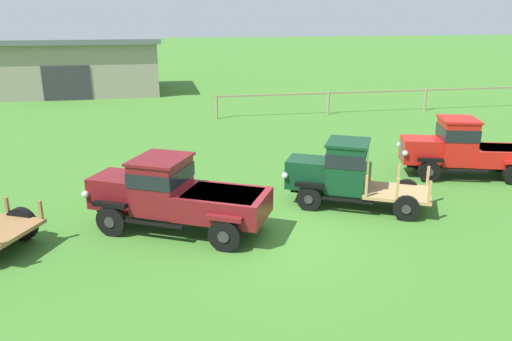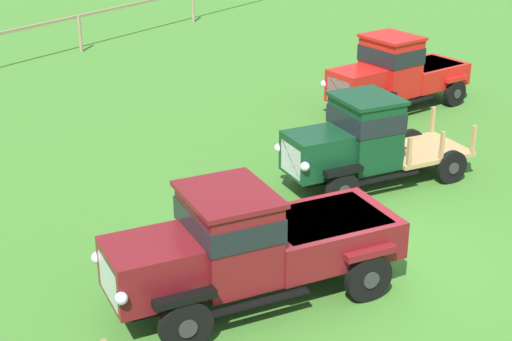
# 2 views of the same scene
# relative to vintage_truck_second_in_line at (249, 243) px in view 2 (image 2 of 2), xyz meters

# --- Properties ---
(ground_plane) EXTENTS (240.00, 240.00, 0.00)m
(ground_plane) POSITION_rel_vintage_truck_second_in_line_xyz_m (2.38, -0.93, -1.08)
(ground_plane) COLOR #3D7528
(paddock_fence) EXTENTS (19.91, 0.37, 1.37)m
(paddock_fence) POSITION_rel_vintage_truck_second_in_line_xyz_m (12.91, 15.38, -0.02)
(paddock_fence) COLOR #997F60
(paddock_fence) RESTS_ON ground
(vintage_truck_second_in_line) EXTENTS (5.23, 3.77, 2.07)m
(vintage_truck_second_in_line) POSITION_rel_vintage_truck_second_in_line_xyz_m (0.00, 0.00, 0.00)
(vintage_truck_second_in_line) COLOR black
(vintage_truck_second_in_line) RESTS_ON ground
(vintage_truck_midrow_center) EXTENTS (4.64, 3.36, 2.09)m
(vintage_truck_midrow_center) POSITION_rel_vintage_truck_second_in_line_xyz_m (5.24, 0.91, 0.02)
(vintage_truck_midrow_center) COLOR black
(vintage_truck_midrow_center) RESTS_ON ground
(vintage_truck_far_side) EXTENTS (4.84, 2.90, 2.20)m
(vintage_truck_far_side) POSITION_rel_vintage_truck_second_in_line_xyz_m (10.63, 2.80, 0.01)
(vintage_truck_far_side) COLOR black
(vintage_truck_far_side) RESTS_ON ground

